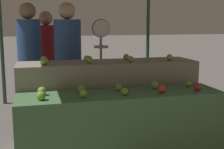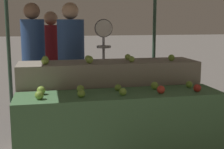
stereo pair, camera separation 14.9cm
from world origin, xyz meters
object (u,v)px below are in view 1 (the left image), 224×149
(produce_scale, at_px, (101,51))
(person_vendor_at_scale, at_px, (68,57))
(person_customer_right, at_px, (29,55))
(person_customer_left, at_px, (47,55))

(produce_scale, height_order, person_vendor_at_scale, person_vendor_at_scale)
(person_vendor_at_scale, distance_m, person_customer_right, 0.60)
(person_customer_left, bearing_deg, produce_scale, 111.20)
(produce_scale, height_order, person_customer_right, person_customer_right)
(produce_scale, distance_m, person_customer_right, 1.11)
(produce_scale, relative_size, person_vendor_at_scale, 0.87)
(produce_scale, relative_size, person_customer_left, 0.92)
(produce_scale, bearing_deg, person_customer_left, 124.55)
(person_vendor_at_scale, height_order, person_customer_right, person_customer_right)
(person_vendor_at_scale, xyz_separation_m, person_customer_left, (-0.26, 0.78, -0.06))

